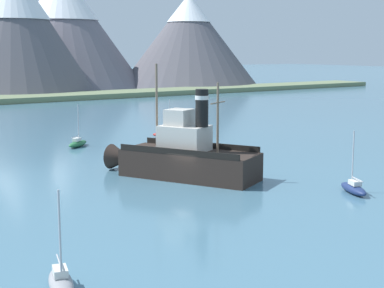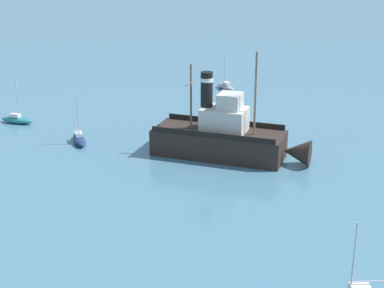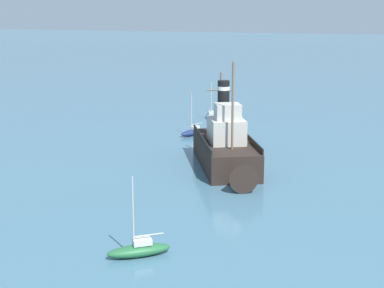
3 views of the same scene
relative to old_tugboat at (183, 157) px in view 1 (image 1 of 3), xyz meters
The scene contains 6 objects.
ground_plane 2.85m from the old_tugboat, 115.46° to the right, with size 600.00×600.00×0.00m, color #477289.
old_tugboat is the anchor object (origin of this frame).
sailboat_green 20.65m from the old_tugboat, 92.86° to the left, with size 3.64×3.25×4.90m.
sailboat_red 23.77m from the old_tugboat, 61.45° to the left, with size 3.58×3.34×4.90m.
sailboat_navy 14.66m from the old_tugboat, 57.83° to the right, with size 2.54×3.92×4.90m.
sailboat_grey 25.21m from the old_tugboat, 136.59° to the right, with size 2.07×3.96×4.90m.
Camera 1 is at (-26.95, -40.20, 11.12)m, focal length 55.00 mm.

